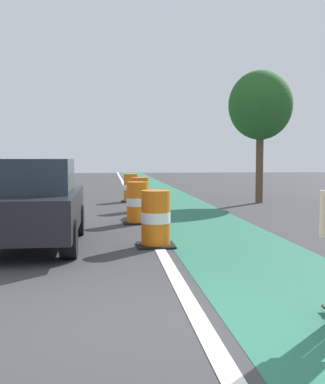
{
  "coord_description": "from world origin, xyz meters",
  "views": [
    {
      "loc": [
        -0.03,
        -4.74,
        1.72
      ],
      "look_at": [
        0.92,
        3.91,
        1.1
      ],
      "focal_mm": 45.03,
      "sensor_mm": 36.0,
      "label": 1
    }
  ],
  "objects_px": {
    "parked_sedan_nearest": "(30,204)",
    "traffic_barrel_far": "(131,188)",
    "street_tree_sidewalk": "(260,106)",
    "traffic_barrel_back": "(140,195)",
    "traffic_barrel_mid": "(137,203)",
    "traffic_barrel_front": "(156,219)"
  },
  "relations": [
    {
      "from": "traffic_barrel_front",
      "to": "traffic_barrel_back",
      "type": "xyz_separation_m",
      "value": [
        0.09,
        6.19,
        0.0
      ]
    },
    {
      "from": "traffic_barrel_mid",
      "to": "street_tree_sidewalk",
      "type": "height_order",
      "value": "street_tree_sidewalk"
    },
    {
      "from": "traffic_barrel_back",
      "to": "street_tree_sidewalk",
      "type": "height_order",
      "value": "street_tree_sidewalk"
    },
    {
      "from": "traffic_barrel_far",
      "to": "street_tree_sidewalk",
      "type": "height_order",
      "value": "street_tree_sidewalk"
    },
    {
      "from": "traffic_barrel_mid",
      "to": "traffic_barrel_back",
      "type": "relative_size",
      "value": 1.0
    },
    {
      "from": "traffic_barrel_mid",
      "to": "traffic_barrel_far",
      "type": "height_order",
      "value": "same"
    },
    {
      "from": "street_tree_sidewalk",
      "to": "traffic_barrel_mid",
      "type": "bearing_deg",
      "value": -133.42
    },
    {
      "from": "street_tree_sidewalk",
      "to": "traffic_barrel_far",
      "type": "bearing_deg",
      "value": 168.05
    },
    {
      "from": "parked_sedan_nearest",
      "to": "traffic_barrel_far",
      "type": "distance_m",
      "value": 9.67
    },
    {
      "from": "traffic_barrel_mid",
      "to": "traffic_barrel_front",
      "type": "bearing_deg",
      "value": -87.21
    },
    {
      "from": "traffic_barrel_mid",
      "to": "parked_sedan_nearest",
      "type": "bearing_deg",
      "value": -125.88
    },
    {
      "from": "traffic_barrel_front",
      "to": "traffic_barrel_mid",
      "type": "distance_m",
      "value": 3.34
    },
    {
      "from": "street_tree_sidewalk",
      "to": "traffic_barrel_back",
      "type": "bearing_deg",
      "value": -153.15
    },
    {
      "from": "parked_sedan_nearest",
      "to": "traffic_barrel_far",
      "type": "bearing_deg",
      "value": 75.87
    },
    {
      "from": "traffic_barrel_back",
      "to": "parked_sedan_nearest",
      "type": "bearing_deg",
      "value": -112.76
    },
    {
      "from": "traffic_barrel_back",
      "to": "traffic_barrel_far",
      "type": "distance_m",
      "value": 3.41
    },
    {
      "from": "traffic_barrel_back",
      "to": "traffic_barrel_mid",
      "type": "bearing_deg",
      "value": -95.03
    },
    {
      "from": "traffic_barrel_front",
      "to": "street_tree_sidewalk",
      "type": "height_order",
      "value": "street_tree_sidewalk"
    },
    {
      "from": "traffic_barrel_mid",
      "to": "street_tree_sidewalk",
      "type": "relative_size",
      "value": 0.22
    },
    {
      "from": "traffic_barrel_back",
      "to": "traffic_barrel_far",
      "type": "xyz_separation_m",
      "value": [
        -0.14,
        3.41,
        0.0
      ]
    },
    {
      "from": "traffic_barrel_front",
      "to": "traffic_barrel_mid",
      "type": "height_order",
      "value": "same"
    },
    {
      "from": "traffic_barrel_mid",
      "to": "traffic_barrel_back",
      "type": "bearing_deg",
      "value": 84.97
    }
  ]
}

